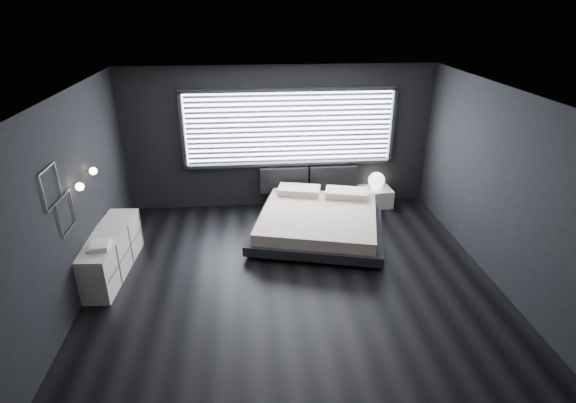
{
  "coord_description": "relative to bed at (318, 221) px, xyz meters",
  "views": [
    {
      "loc": [
        -0.61,
        -5.74,
        3.9
      ],
      "look_at": [
        0.0,
        0.85,
        0.9
      ],
      "focal_mm": 28.0,
      "sensor_mm": 36.0,
      "label": 1
    }
  ],
  "objects": [
    {
      "name": "room",
      "position": [
        -0.6,
        -1.36,
        1.13
      ],
      "size": [
        6.04,
        6.0,
        2.8
      ],
      "color": "black",
      "rests_on": "ground"
    },
    {
      "name": "window",
      "position": [
        -0.4,
        1.34,
        1.34
      ],
      "size": [
        4.14,
        0.09,
        1.52
      ],
      "color": "white",
      "rests_on": "ground"
    },
    {
      "name": "wall_art_lower",
      "position": [
        -3.57,
        -1.66,
        1.11
      ],
      "size": [
        0.01,
        0.48,
        0.48
      ],
      "color": "#47474C",
      "rests_on": "ground"
    },
    {
      "name": "sconce_far",
      "position": [
        -3.48,
        -0.71,
        1.33
      ],
      "size": [
        0.18,
        0.11,
        0.11
      ],
      "color": "silver",
      "rests_on": "ground"
    },
    {
      "name": "nightstand",
      "position": [
        1.35,
        1.14,
        -0.09
      ],
      "size": [
        0.66,
        0.56,
        0.37
      ],
      "primitive_type": "cube",
      "rotation": [
        0.0,
        0.0,
        0.07
      ],
      "color": "white",
      "rests_on": "ground"
    },
    {
      "name": "sconce_near",
      "position": [
        -3.48,
        -1.31,
        1.33
      ],
      "size": [
        0.18,
        0.11,
        0.11
      ],
      "color": "silver",
      "rests_on": "ground"
    },
    {
      "name": "bed",
      "position": [
        0.0,
        0.0,
        0.0
      ],
      "size": [
        2.7,
        2.63,
        0.58
      ],
      "color": "black",
      "rests_on": "ground"
    },
    {
      "name": "orb_lamp",
      "position": [
        1.36,
        1.17,
        0.26
      ],
      "size": [
        0.33,
        0.33,
        0.33
      ],
      "primitive_type": "sphere",
      "color": "white",
      "rests_on": "nightstand"
    },
    {
      "name": "book_stack",
      "position": [
        -3.35,
        -1.36,
        0.45
      ],
      "size": [
        0.3,
        0.38,
        0.07
      ],
      "color": "white",
      "rests_on": "dresser"
    },
    {
      "name": "wall_art_upper",
      "position": [
        -3.57,
        -1.91,
        1.58
      ],
      "size": [
        0.01,
        0.48,
        0.48
      ],
      "color": "#47474C",
      "rests_on": "ground"
    },
    {
      "name": "headboard",
      "position": [
        -0.01,
        1.28,
        0.3
      ],
      "size": [
        1.96,
        0.16,
        0.52
      ],
      "color": "black",
      "rests_on": "ground"
    },
    {
      "name": "dresser",
      "position": [
        -3.37,
        -0.93,
        0.07
      ],
      "size": [
        0.6,
        1.75,
        0.69
      ],
      "color": "white",
      "rests_on": "ground"
    }
  ]
}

